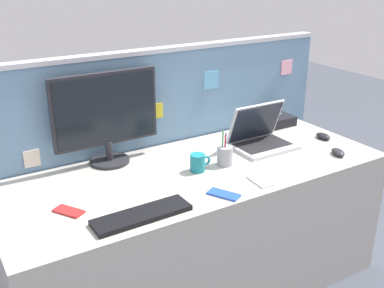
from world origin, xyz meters
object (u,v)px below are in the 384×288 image
Objects in this scene: computer_mouse_right_hand at (338,152)px; cell_phone_blue_case at (224,194)px; computer_mouse_left_hand at (323,136)px; pen_cup at (225,155)px; desk_phone at (274,119)px; coffee_mug at (198,163)px; laptop at (260,136)px; keyboard_main at (142,215)px; cell_phone_red_case at (69,211)px; desktop_monitor at (106,114)px; cell_phone_white_slab at (260,181)px.

computer_mouse_right_hand is 0.69× the size of cell_phone_blue_case.
pen_cup is at bearing -178.31° from computer_mouse_left_hand.
coffee_mug is at bearing -156.63° from desk_phone.
keyboard_main is at bearing -158.52° from laptop.
laptop reaches higher than cell_phone_blue_case.
keyboard_main is 4.15× the size of computer_mouse_right_hand.
desk_phone reaches higher than coffee_mug.
coffee_mug is (0.68, 0.06, 0.04)m from cell_phone_red_case.
laptop is 0.40m from desk_phone.
cell_phone_red_case is (-1.15, -0.16, -0.06)m from laptop.
cell_phone_blue_case is at bearing -3.50° from keyboard_main.
desk_phone is at bearing 0.15° from desktop_monitor.
desktop_monitor is at bearing 135.18° from coffee_mug.
desktop_monitor is 4.87× the size of coffee_mug.
laptop is at bearing 153.24° from computer_mouse_right_hand.
desktop_monitor reaches higher than laptop.
pen_cup is at bearing -34.90° from desktop_monitor.
computer_mouse_right_hand is at bearing -23.95° from cell_phone_blue_case.
computer_mouse_right_hand is at bearing -93.07° from desk_phone.
cell_phone_blue_case is at bearing -143.08° from desk_phone.
pen_cup is 0.26m from cell_phone_white_slab.
desk_phone reaches higher than computer_mouse_left_hand.
pen_cup is at bearing -3.36° from coffee_mug.
laptop is 0.81× the size of keyboard_main.
cell_phone_blue_case is (-0.90, -0.27, -0.01)m from computer_mouse_left_hand.
computer_mouse_left_hand is at bearing -14.71° from laptop.
computer_mouse_left_hand reaches higher than cell_phone_white_slab.
desktop_monitor is 1.33× the size of keyboard_main.
computer_mouse_right_hand reaches higher than cell_phone_white_slab.
coffee_mug is at bearing 30.07° from keyboard_main.
keyboard_main is 0.51m from coffee_mug.
desk_phone is 1.11× the size of pen_cup.
computer_mouse_left_hand is (0.11, 0.22, 0.00)m from computer_mouse_right_hand.
keyboard_main is 4.15× the size of computer_mouse_left_hand.
coffee_mug reaches higher than cell_phone_red_case.
computer_mouse_right_hand is 0.79m from coffee_mug.
desktop_monitor is at bearing 145.10° from pen_cup.
computer_mouse_right_hand is at bearing 0.84° from keyboard_main.
cell_phone_red_case is (-0.24, 0.20, -0.01)m from keyboard_main.
desk_phone is 0.36m from computer_mouse_left_hand.
desk_phone is 1.03m from cell_phone_blue_case.
desk_phone is 0.72m from pen_cup.
cell_phone_red_case is at bearing -176.26° from pen_cup.
desktop_monitor is 2.91× the size of pen_cup.
cell_phone_red_case is at bearing 171.71° from cell_phone_white_slab.
cell_phone_blue_case is at bearing -143.73° from laptop.
cell_phone_blue_case is 0.28m from coffee_mug.
cell_phone_blue_case is at bearing -154.15° from computer_mouse_right_hand.
computer_mouse_left_hand is 0.69× the size of cell_phone_blue_case.
cell_phone_blue_case is 1.11× the size of cell_phone_red_case.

